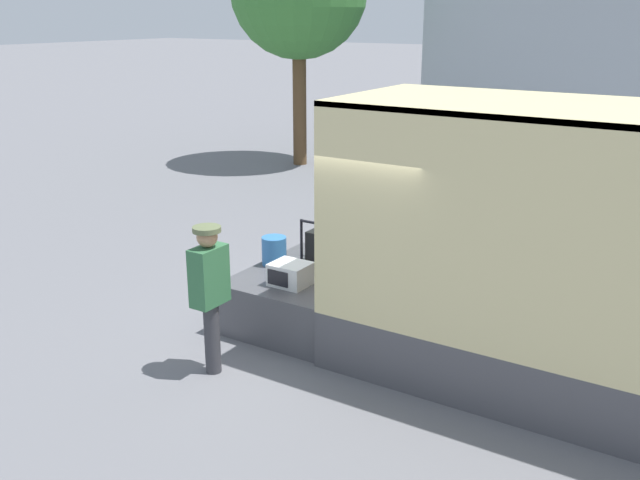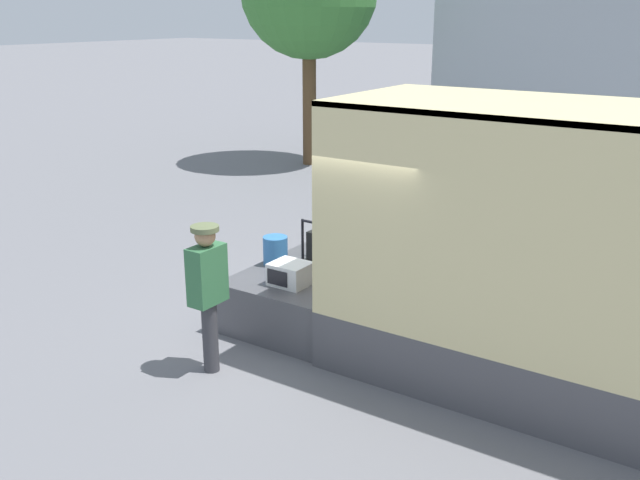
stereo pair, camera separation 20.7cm
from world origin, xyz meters
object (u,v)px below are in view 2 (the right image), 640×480
(microwave, at_px, (290,274))
(worker_person, at_px, (208,283))
(portable_generator, at_px, (328,247))
(orange_bucket, at_px, (275,250))

(microwave, bearing_deg, worker_person, -98.54)
(worker_person, bearing_deg, portable_generator, 85.36)
(microwave, xyz_separation_m, worker_person, (-0.19, -1.29, 0.25))
(orange_bucket, bearing_deg, microwave, -39.46)
(orange_bucket, bearing_deg, worker_person, -76.76)
(microwave, distance_m, portable_generator, 0.91)
(microwave, height_order, worker_person, worker_person)
(microwave, relative_size, portable_generator, 0.73)
(portable_generator, height_order, orange_bucket, portable_generator)
(portable_generator, bearing_deg, microwave, -88.98)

